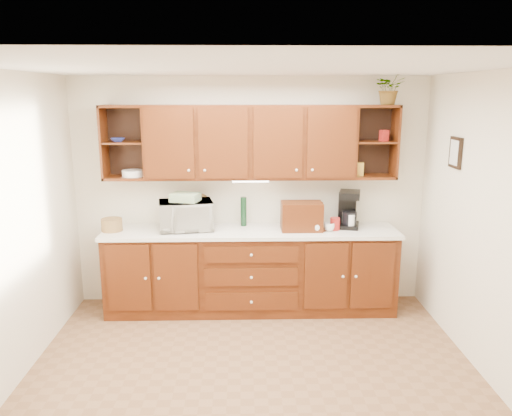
{
  "coord_description": "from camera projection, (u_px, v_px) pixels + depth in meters",
  "views": [
    {
      "loc": [
        -0.07,
        -3.87,
        2.41
      ],
      "look_at": [
        0.05,
        1.15,
        1.25
      ],
      "focal_mm": 35.0,
      "sensor_mm": 36.0,
      "label": 1
    }
  ],
  "objects": [
    {
      "name": "right_wall",
      "position": [
        498.0,
        232.0,
        4.07
      ],
      "size": [
        0.0,
        3.5,
        3.5
      ],
      "primitive_type": "plane",
      "rotation": [
        1.57,
        0.0,
        -1.57
      ],
      "color": "beige",
      "rests_on": "floor"
    },
    {
      "name": "bowl_stack",
      "position": [
        118.0,
        140.0,
        5.39
      ],
      "size": [
        0.18,
        0.18,
        0.04
      ],
      "primitive_type": "imported",
      "rotation": [
        0.0,
        0.0,
        0.17
      ],
      "color": "#2A379B",
      "rests_on": "upper_cabinets"
    },
    {
      "name": "microwave",
      "position": [
        186.0,
        215.0,
        5.48
      ],
      "size": [
        0.64,
        0.49,
        0.32
      ],
      "primitive_type": "imported",
      "rotation": [
        0.0,
        0.0,
        0.18
      ],
      "color": "beige",
      "rests_on": "countertop"
    },
    {
      "name": "woven_tray",
      "position": [
        198.0,
        223.0,
        5.74
      ],
      "size": [
        0.38,
        0.18,
        0.36
      ],
      "primitive_type": "cylinder",
      "rotation": [
        1.36,
        0.0,
        0.26
      ],
      "color": "olive",
      "rests_on": "countertop"
    },
    {
      "name": "canister_white",
      "position": [
        351.0,
        222.0,
        5.51
      ],
      "size": [
        0.08,
        0.08,
        0.17
      ],
      "primitive_type": "cylinder",
      "rotation": [
        0.0,
        0.0,
        -0.05
      ],
      "color": "white",
      "rests_on": "countertop"
    },
    {
      "name": "wicker_basket",
      "position": [
        112.0,
        225.0,
        5.45
      ],
      "size": [
        0.29,
        0.29,
        0.14
      ],
      "primitive_type": "cylinder",
      "rotation": [
        0.0,
        0.0,
        0.32
      ],
      "color": "olive",
      "rests_on": "countertop"
    },
    {
      "name": "pantry_box_red",
      "position": [
        384.0,
        136.0,
        5.43
      ],
      "size": [
        0.1,
        0.09,
        0.12
      ],
      "primitive_type": "cube",
      "rotation": [
        0.0,
        0.0,
        0.32
      ],
      "color": "#A51C18",
      "rests_on": "upper_cabinets"
    },
    {
      "name": "potted_plant",
      "position": [
        390.0,
        88.0,
        5.3
      ],
      "size": [
        0.33,
        0.29,
        0.35
      ],
      "primitive_type": "imported",
      "rotation": [
        0.0,
        0.0,
        -0.05
      ],
      "color": "#999999",
      "rests_on": "upper_cabinets"
    },
    {
      "name": "wine_bottle",
      "position": [
        244.0,
        211.0,
        5.64
      ],
      "size": [
        0.09,
        0.09,
        0.33
      ],
      "primitive_type": "cylinder",
      "rotation": [
        0.0,
        0.0,
        0.36
      ],
      "color": "black",
      "rests_on": "countertop"
    },
    {
      "name": "mug_tree",
      "position": [
        321.0,
        226.0,
        5.46
      ],
      "size": [
        0.29,
        0.29,
        0.32
      ],
      "rotation": [
        0.0,
        0.0,
        -0.29
      ],
      "color": "#381506",
      "rests_on": "countertop"
    },
    {
      "name": "plate_stack",
      "position": [
        133.0,
        173.0,
        5.47
      ],
      "size": [
        0.31,
        0.31,
        0.07
      ],
      "primitive_type": "cylinder",
      "rotation": [
        0.0,
        0.0,
        -0.41
      ],
      "color": "white",
      "rests_on": "upper_cabinets"
    },
    {
      "name": "countertop",
      "position": [
        251.0,
        231.0,
        5.51
      ],
      "size": [
        3.24,
        0.64,
        0.04
      ],
      "primitive_type": "cube",
      "color": "white",
      "rests_on": "base_cabinets"
    },
    {
      "name": "undercabinet_light",
      "position": [
        251.0,
        181.0,
        5.48
      ],
      "size": [
        0.4,
        0.05,
        0.02
      ],
      "primitive_type": "cube",
      "color": "white",
      "rests_on": "upper_cabinets"
    },
    {
      "name": "base_cabinets",
      "position": [
        251.0,
        271.0,
        5.63
      ],
      "size": [
        3.2,
        0.6,
        0.9
      ],
      "primitive_type": "cube",
      "color": "#381506",
      "rests_on": "floor"
    },
    {
      "name": "upper_cabinets",
      "position": [
        251.0,
        142.0,
        5.44
      ],
      "size": [
        3.2,
        0.33,
        0.8
      ],
      "color": "#381506",
      "rests_on": "back_wall"
    },
    {
      "name": "bread_box",
      "position": [
        302.0,
        216.0,
        5.46
      ],
      "size": [
        0.45,
        0.28,
        0.31
      ],
      "primitive_type": "cube",
      "rotation": [
        0.0,
        0.0,
        0.01
      ],
      "color": "#381506",
      "rests_on": "countertop"
    },
    {
      "name": "towel_stack",
      "position": [
        185.0,
        197.0,
        5.44
      ],
      "size": [
        0.34,
        0.29,
        0.09
      ],
      "primitive_type": "cube",
      "rotation": [
        0.0,
        0.0,
        -0.28
      ],
      "color": "#E0E56C",
      "rests_on": "microwave"
    },
    {
      "name": "left_wall",
      "position": [
        3.0,
        236.0,
        3.98
      ],
      "size": [
        0.0,
        3.5,
        3.5
      ],
      "primitive_type": "plane",
      "rotation": [
        1.57,
        0.0,
        1.57
      ],
      "color": "beige",
      "rests_on": "floor"
    },
    {
      "name": "floor",
      "position": [
        254.0,
        378.0,
        4.32
      ],
      "size": [
        4.0,
        4.0,
        0.0
      ],
      "primitive_type": "plane",
      "color": "brown",
      "rests_on": "ground"
    },
    {
      "name": "framed_picture",
      "position": [
        456.0,
        153.0,
        4.83
      ],
      "size": [
        0.03,
        0.24,
        0.3
      ],
      "primitive_type": "cube",
      "color": "black",
      "rests_on": "right_wall"
    },
    {
      "name": "back_wall",
      "position": [
        250.0,
        192.0,
        5.73
      ],
      "size": [
        4.0,
        0.0,
        4.0
      ],
      "primitive_type": "plane",
      "rotation": [
        1.57,
        0.0,
        0.0
      ],
      "color": "beige",
      "rests_on": "floor"
    },
    {
      "name": "pantry_box_yellow",
      "position": [
        360.0,
        169.0,
        5.51
      ],
      "size": [
        0.09,
        0.08,
        0.15
      ],
      "primitive_type": "cube",
      "rotation": [
        0.0,
        0.0,
        -0.16
      ],
      "color": "gold",
      "rests_on": "upper_cabinets"
    },
    {
      "name": "ceiling",
      "position": [
        253.0,
        67.0,
        3.73
      ],
      "size": [
        4.0,
        4.0,
        0.0
      ],
      "primitive_type": "plane",
      "rotation": [
        3.14,
        0.0,
        0.0
      ],
      "color": "white",
      "rests_on": "back_wall"
    },
    {
      "name": "coffee_maker",
      "position": [
        349.0,
        210.0,
        5.59
      ],
      "size": [
        0.28,
        0.33,
        0.41
      ],
      "rotation": [
        0.0,
        0.0,
        -0.25
      ],
      "color": "black",
      "rests_on": "countertop"
    },
    {
      "name": "canister_yellow",
      "position": [
        311.0,
        224.0,
        5.54
      ],
      "size": [
        0.11,
        0.11,
        0.1
      ],
      "primitive_type": "cylinder",
      "rotation": [
        0.0,
        0.0,
        0.25
      ],
      "color": "gold",
      "rests_on": "countertop"
    },
    {
      "name": "canister_red",
      "position": [
        335.0,
        224.0,
        5.49
      ],
      "size": [
        0.12,
        0.12,
        0.14
      ],
      "primitive_type": "cylinder",
      "rotation": [
        0.0,
        0.0,
        -0.1
      ],
      "color": "#A51C18",
      "rests_on": "countertop"
    }
  ]
}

